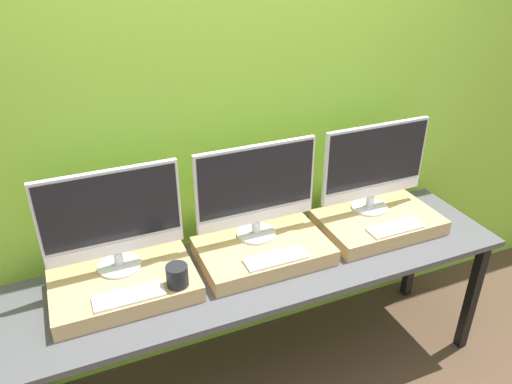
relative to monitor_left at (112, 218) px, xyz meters
name	(u,v)px	position (x,y,z in m)	size (l,w,h in m)	color
wall_back	(236,124)	(0.65, 0.24, 0.23)	(8.00, 0.04, 2.60)	#8CC638
workbench	(267,274)	(0.65, -0.13, -0.40)	(2.35, 0.61, 0.74)	#47474C
wooden_riser_left	(124,285)	(0.00, -0.09, -0.29)	(0.61, 0.39, 0.08)	tan
monitor_left	(112,218)	(0.00, 0.00, 0.00)	(0.58, 0.19, 0.47)	silver
keyboard_left	(129,296)	(0.00, -0.22, -0.25)	(0.28, 0.10, 0.01)	silver
mug	(177,276)	(0.20, -0.22, -0.20)	(0.09, 0.09, 0.10)	black
wooden_riser_center	(263,251)	(0.65, -0.09, -0.29)	(0.61, 0.39, 0.08)	tan
monitor_center	(256,189)	(0.65, 0.00, 0.00)	(0.58, 0.19, 0.47)	silver
keyboard_center	(275,258)	(0.65, -0.22, -0.25)	(0.28, 0.10, 0.01)	silver
wooden_riser_right	(378,222)	(1.30, -0.09, -0.29)	(0.61, 0.39, 0.08)	tan
monitor_right	(375,165)	(1.30, 0.00, 0.00)	(0.58, 0.19, 0.47)	silver
keyboard_right	(395,228)	(1.30, -0.22, -0.25)	(0.28, 0.10, 0.01)	silver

